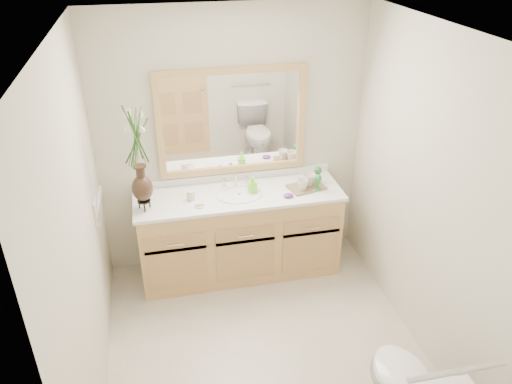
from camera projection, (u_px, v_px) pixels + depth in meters
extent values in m
plane|color=beige|center=(264.00, 347.00, 3.93)|extent=(2.60, 2.60, 0.00)
cube|color=white|center=(268.00, 34.00, 2.78)|extent=(2.40, 2.60, 0.02)
cube|color=beige|center=(232.00, 143.00, 4.47)|extent=(2.40, 0.02, 2.40)
cube|color=beige|center=(333.00, 365.00, 2.24)|extent=(2.40, 0.02, 2.40)
cube|color=beige|center=(80.00, 239.00, 3.13)|extent=(0.02, 2.60, 2.40)
cube|color=beige|center=(428.00, 198.00, 3.58)|extent=(0.02, 2.60, 2.40)
cube|color=#D7B768|center=(240.00, 234.00, 4.61)|extent=(1.80, 0.55, 0.80)
cube|color=white|center=(239.00, 195.00, 4.41)|extent=(1.84, 0.57, 0.03)
ellipsoid|color=white|center=(239.00, 200.00, 4.41)|extent=(0.38, 0.30, 0.12)
cylinder|color=silver|center=(235.00, 180.00, 4.51)|extent=(0.02, 0.02, 0.11)
cylinder|color=silver|center=(225.00, 183.00, 4.50)|extent=(0.02, 0.02, 0.08)
cylinder|color=silver|center=(246.00, 181.00, 4.54)|extent=(0.02, 0.02, 0.08)
cube|color=white|center=(232.00, 122.00, 4.36)|extent=(1.20, 0.01, 0.85)
cube|color=#D7B768|center=(231.00, 70.00, 4.13)|extent=(1.32, 0.04, 0.06)
cube|color=#D7B768|center=(233.00, 169.00, 4.57)|extent=(1.32, 0.04, 0.06)
cube|color=#D7B768|center=(159.00, 128.00, 4.23)|extent=(0.06, 0.04, 0.85)
cube|color=#D7B768|center=(301.00, 117.00, 4.47)|extent=(0.06, 0.04, 0.85)
cube|color=white|center=(95.00, 208.00, 3.89)|extent=(0.02, 0.12, 0.12)
cylinder|color=silver|center=(457.00, 371.00, 2.53)|extent=(0.55, 0.03, 0.03)
cylinder|color=black|center=(144.00, 201.00, 4.13)|extent=(0.11, 0.11, 0.01)
ellipsoid|color=black|center=(142.00, 188.00, 4.08)|extent=(0.17, 0.17, 0.22)
cylinder|color=black|center=(140.00, 173.00, 4.01)|extent=(0.07, 0.07, 0.10)
cylinder|color=#4C7A33|center=(137.00, 143.00, 3.88)|extent=(0.06, 0.06, 0.40)
cylinder|color=beige|center=(191.00, 195.00, 4.29)|extent=(0.07, 0.07, 0.09)
cylinder|color=beige|center=(200.00, 206.00, 4.21)|extent=(0.09, 0.09, 0.01)
cube|color=beige|center=(200.00, 204.00, 4.21)|extent=(0.06, 0.05, 0.02)
imported|color=#7EED37|center=(252.00, 185.00, 4.41)|extent=(0.07, 0.07, 0.14)
ellipsoid|color=#662878|center=(288.00, 195.00, 4.35)|extent=(0.10, 0.09, 0.03)
cube|color=brown|center=(306.00, 187.00, 4.50)|extent=(0.36, 0.28, 0.02)
imported|color=beige|center=(302.00, 184.00, 4.42)|extent=(0.12, 0.12, 0.10)
imported|color=beige|center=(308.00, 180.00, 4.49)|extent=(0.15, 0.15, 0.11)
cylinder|color=#277633|center=(317.00, 188.00, 4.45)|extent=(0.06, 0.06, 0.01)
cylinder|color=#277633|center=(318.00, 184.00, 4.43)|extent=(0.01, 0.01, 0.09)
ellipsoid|color=#277633|center=(318.00, 178.00, 4.40)|extent=(0.06, 0.06, 0.08)
cylinder|color=#277633|center=(317.00, 181.00, 4.58)|extent=(0.06, 0.06, 0.01)
cylinder|color=#277633|center=(318.00, 176.00, 4.55)|extent=(0.01, 0.01, 0.10)
ellipsoid|color=#277633|center=(318.00, 170.00, 4.52)|extent=(0.07, 0.07, 0.08)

